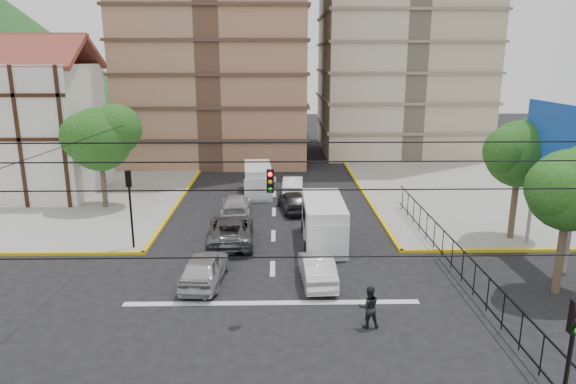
{
  "coord_description": "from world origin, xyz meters",
  "views": [
    {
      "loc": [
        0.31,
        -19.36,
        10.42
      ],
      "look_at": [
        0.79,
        5.18,
        4.0
      ],
      "focal_mm": 32.0,
      "sensor_mm": 36.0,
      "label": 1
    }
  ],
  "objects_px": {
    "traffic_light_nw": "(130,196)",
    "pedestrian_crosswalk": "(369,307)",
    "car_silver_front_left": "(204,268)",
    "van_right_lane": "(324,224)",
    "car_white_front_right": "(317,269)",
    "van_left_lane": "(258,181)",
    "traffic_light_se": "(570,352)"
  },
  "relations": [
    {
      "from": "traffic_light_se",
      "to": "car_white_front_right",
      "type": "distance_m",
      "value": 12.72
    },
    {
      "from": "traffic_light_se",
      "to": "car_silver_front_left",
      "type": "bearing_deg",
      "value": 134.65
    },
    {
      "from": "traffic_light_nw",
      "to": "van_right_lane",
      "type": "height_order",
      "value": "traffic_light_nw"
    },
    {
      "from": "traffic_light_nw",
      "to": "pedestrian_crosswalk",
      "type": "relative_size",
      "value": 2.52
    },
    {
      "from": "traffic_light_nw",
      "to": "van_left_lane",
      "type": "relative_size",
      "value": 0.84
    },
    {
      "from": "traffic_light_nw",
      "to": "car_white_front_right",
      "type": "height_order",
      "value": "traffic_light_nw"
    },
    {
      "from": "car_silver_front_left",
      "to": "van_left_lane",
      "type": "bearing_deg",
      "value": -92.37
    },
    {
      "from": "van_right_lane",
      "to": "van_left_lane",
      "type": "xyz_separation_m",
      "value": [
        -4.2,
        11.22,
        -0.12
      ]
    },
    {
      "from": "van_right_lane",
      "to": "pedestrian_crosswalk",
      "type": "bearing_deg",
      "value": -84.07
    },
    {
      "from": "van_left_lane",
      "to": "traffic_light_nw",
      "type": "bearing_deg",
      "value": -122.61
    },
    {
      "from": "traffic_light_se",
      "to": "car_silver_front_left",
      "type": "distance_m",
      "value": 15.85
    },
    {
      "from": "van_right_lane",
      "to": "car_white_front_right",
      "type": "relative_size",
      "value": 1.36
    },
    {
      "from": "car_white_front_right",
      "to": "car_silver_front_left",
      "type": "bearing_deg",
      "value": -3.69
    },
    {
      "from": "car_silver_front_left",
      "to": "car_white_front_right",
      "type": "height_order",
      "value": "car_silver_front_left"
    },
    {
      "from": "car_silver_front_left",
      "to": "car_white_front_right",
      "type": "bearing_deg",
      "value": -175.78
    },
    {
      "from": "pedestrian_crosswalk",
      "to": "car_white_front_right",
      "type": "bearing_deg",
      "value": -71.19
    },
    {
      "from": "pedestrian_crosswalk",
      "to": "car_silver_front_left",
      "type": "bearing_deg",
      "value": -34.48
    },
    {
      "from": "pedestrian_crosswalk",
      "to": "van_left_lane",
      "type": "bearing_deg",
      "value": -79.25
    },
    {
      "from": "traffic_light_se",
      "to": "van_left_lane",
      "type": "bearing_deg",
      "value": 108.33
    },
    {
      "from": "traffic_light_se",
      "to": "traffic_light_nw",
      "type": "xyz_separation_m",
      "value": [
        -15.6,
        15.6,
        0.0
      ]
    },
    {
      "from": "van_left_lane",
      "to": "car_white_front_right",
      "type": "height_order",
      "value": "van_left_lane"
    },
    {
      "from": "car_silver_front_left",
      "to": "pedestrian_crosswalk",
      "type": "height_order",
      "value": "pedestrian_crosswalk"
    },
    {
      "from": "van_right_lane",
      "to": "car_white_front_right",
      "type": "bearing_deg",
      "value": -98.6
    },
    {
      "from": "traffic_light_nw",
      "to": "car_silver_front_left",
      "type": "xyz_separation_m",
      "value": [
        4.58,
        -4.45,
        -2.34
      ]
    },
    {
      "from": "van_right_lane",
      "to": "van_left_lane",
      "type": "relative_size",
      "value": 1.08
    },
    {
      "from": "car_silver_front_left",
      "to": "pedestrian_crosswalk",
      "type": "bearing_deg",
      "value": 153.26
    },
    {
      "from": "van_left_lane",
      "to": "car_white_front_right",
      "type": "distance_m",
      "value": 16.66
    },
    {
      "from": "pedestrian_crosswalk",
      "to": "traffic_light_se",
      "type": "bearing_deg",
      "value": 116.39
    },
    {
      "from": "traffic_light_nw",
      "to": "van_left_lane",
      "type": "bearing_deg",
      "value": 61.17
    },
    {
      "from": "van_right_lane",
      "to": "car_silver_front_left",
      "type": "height_order",
      "value": "van_right_lane"
    },
    {
      "from": "van_left_lane",
      "to": "traffic_light_se",
      "type": "bearing_deg",
      "value": -75.45
    },
    {
      "from": "traffic_light_se",
      "to": "pedestrian_crosswalk",
      "type": "bearing_deg",
      "value": 119.74
    }
  ]
}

